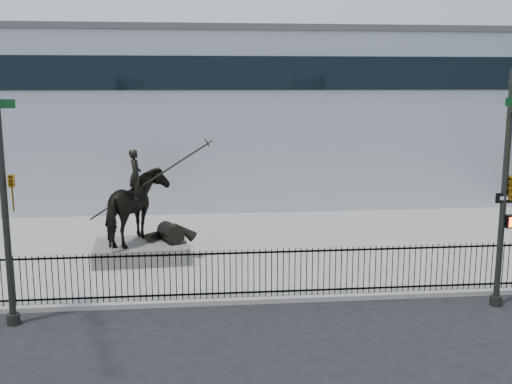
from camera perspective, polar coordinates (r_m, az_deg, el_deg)
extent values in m
plane|color=black|center=(17.46, 0.88, -11.82)|extent=(120.00, 120.00, 0.00)
cube|color=gray|center=(24.03, -1.07, -5.31)|extent=(30.00, 12.00, 0.15)
cube|color=silver|center=(36.15, -2.82, 7.14)|extent=(44.00, 14.00, 9.00)
cube|color=black|center=(18.51, 0.42, -9.49)|extent=(22.00, 0.05, 0.05)
cube|color=black|center=(18.12, 0.43, -5.78)|extent=(22.00, 0.05, 0.05)
cube|color=black|center=(18.31, 0.43, -7.73)|extent=(22.00, 0.03, 1.50)
cube|color=#5D5B55|center=(22.55, -10.89, -5.55)|extent=(3.47, 2.48, 0.63)
imported|color=black|center=(22.15, -11.04, -1.45)|extent=(2.41, 2.77, 2.67)
imported|color=black|center=(21.94, -11.42, 1.65)|extent=(0.47, 0.68, 1.80)
cylinder|color=black|center=(21.97, -10.17, 0.98)|extent=(4.29, 0.30, 2.71)
cylinder|color=#252722|center=(18.22, -22.10, -11.15)|extent=(0.36, 0.36, 0.30)
cylinder|color=#252722|center=(17.31, -22.86, -0.76)|extent=(0.18, 0.18, 7.00)
imported|color=#C48915|center=(17.21, -22.21, -0.09)|extent=(0.16, 0.20, 1.00)
cylinder|color=#252722|center=(19.62, 21.87, -9.57)|extent=(0.36, 0.36, 0.30)
cylinder|color=#252722|center=(18.78, 22.56, 0.10)|extent=(0.18, 0.18, 7.00)
imported|color=#C48915|center=(18.85, 23.20, 0.70)|extent=(0.53, 2.48, 1.00)
cube|color=black|center=(19.04, 23.19, -2.58)|extent=(0.38, 0.22, 0.38)
cube|color=black|center=(18.86, 23.13, -0.52)|extent=(0.95, 0.03, 0.30)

